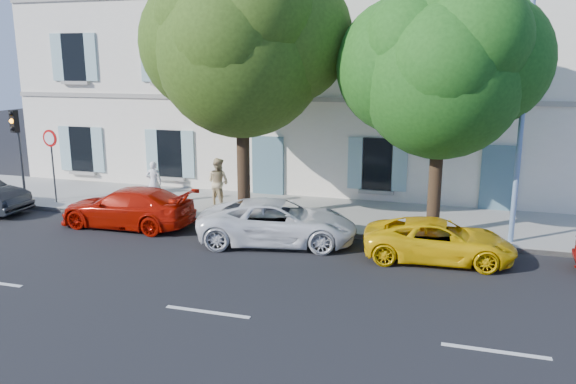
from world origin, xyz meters
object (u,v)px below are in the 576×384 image
(traffic_light, at_px, (17,136))
(road_sign, at_px, (51,150))
(car_white_coupe, at_px, (278,222))
(tree_left, at_px, (241,52))
(pedestrian_b, at_px, (218,182))
(car_yellow_supercar, at_px, (439,240))
(tree_right, at_px, (441,77))
(street_lamp, at_px, (525,92))
(pedestrian_a, at_px, (154,182))
(car_red_coupe, at_px, (128,207))

(traffic_light, height_order, road_sign, traffic_light)
(car_white_coupe, distance_m, tree_left, 5.67)
(car_white_coupe, xyz_separation_m, pedestrian_b, (-3.32, 3.12, 0.39))
(car_yellow_supercar, bearing_deg, car_white_coupe, 84.11)
(tree_right, bearing_deg, tree_left, 179.24)
(road_sign, distance_m, pedestrian_b, 6.44)
(street_lamp, distance_m, pedestrian_a, 13.18)
(road_sign, bearing_deg, pedestrian_a, 14.96)
(car_yellow_supercar, distance_m, pedestrian_b, 8.72)
(car_red_coupe, bearing_deg, street_lamp, 96.12)
(car_red_coupe, bearing_deg, road_sign, -111.12)
(car_white_coupe, distance_m, tree_right, 6.47)
(tree_right, height_order, pedestrian_b, tree_right)
(car_yellow_supercar, relative_size, street_lamp, 0.53)
(car_white_coupe, bearing_deg, tree_left, 32.97)
(road_sign, xyz_separation_m, street_lamp, (16.31, -0.29, 2.42))
(traffic_light, bearing_deg, car_yellow_supercar, -5.77)
(car_white_coupe, distance_m, pedestrian_b, 4.57)
(car_white_coupe, distance_m, pedestrian_a, 6.49)
(pedestrian_b, bearing_deg, traffic_light, 29.90)
(car_yellow_supercar, height_order, pedestrian_a, pedestrian_a)
(road_sign, height_order, street_lamp, street_lamp)
(tree_left, relative_size, traffic_light, 2.45)
(tree_right, height_order, street_lamp, street_lamp)
(traffic_light, height_order, pedestrian_b, traffic_light)
(road_sign, height_order, pedestrian_b, road_sign)
(tree_left, distance_m, traffic_light, 9.34)
(car_white_coupe, xyz_separation_m, tree_left, (-1.81, 1.85, 5.04))
(car_yellow_supercar, relative_size, tree_right, 0.55)
(traffic_light, bearing_deg, tree_left, 2.95)
(tree_left, xyz_separation_m, tree_right, (6.30, -0.08, -0.73))
(car_yellow_supercar, distance_m, tree_right, 4.82)
(traffic_light, xyz_separation_m, street_lamp, (17.42, 0.15, 1.88))
(street_lamp, bearing_deg, car_white_coupe, -167.16)
(car_yellow_supercar, xyz_separation_m, pedestrian_a, (-10.57, 2.98, 0.39))
(traffic_light, relative_size, road_sign, 1.26)
(street_lamp, xyz_separation_m, pedestrian_b, (-10.10, 1.57, -3.53))
(traffic_light, bearing_deg, tree_right, 1.41)
(tree_right, xyz_separation_m, pedestrian_a, (-10.32, 1.06, -4.02))
(car_red_coupe, distance_m, street_lamp, 12.81)
(car_yellow_supercar, distance_m, pedestrian_a, 10.99)
(tree_right, height_order, traffic_light, tree_right)
(car_red_coupe, bearing_deg, traffic_light, -102.54)
(traffic_light, xyz_separation_m, pedestrian_b, (7.33, 1.72, -1.65))
(car_red_coupe, height_order, pedestrian_b, pedestrian_b)
(tree_right, relative_size, street_lamp, 0.96)
(tree_right, relative_size, traffic_light, 2.13)
(car_red_coupe, bearing_deg, tree_right, 98.84)
(car_white_coupe, relative_size, pedestrian_a, 2.96)
(car_yellow_supercar, height_order, pedestrian_b, pedestrian_b)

